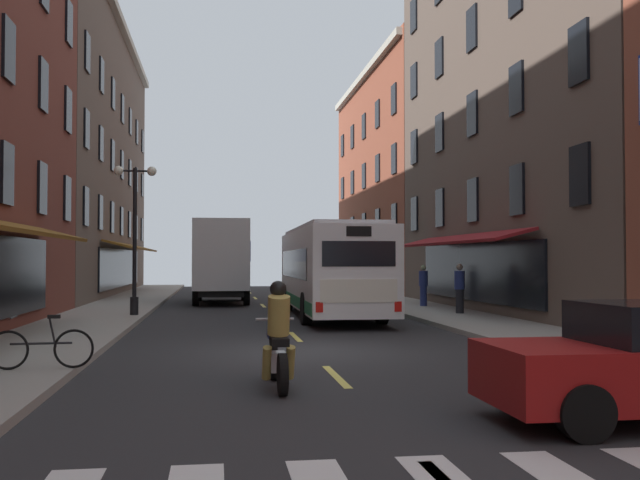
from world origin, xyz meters
TOP-DOWN VIEW (x-y plane):
  - ground_plane at (0.00, 0.00)m, footprint 34.80×80.00m
  - lane_centre_dashes at (0.00, -0.25)m, footprint 0.14×73.90m
  - sidewalk_left at (-5.90, 0.00)m, footprint 3.00×80.00m
  - sidewalk_right at (5.90, 0.00)m, footprint 3.00×80.00m
  - transit_bus at (1.93, 9.44)m, footprint 2.75×11.16m
  - box_truck at (-1.78, 17.95)m, footprint 2.54×6.88m
  - sedan_near at (-1.50, 26.09)m, footprint 1.96×4.83m
  - motorcycle_rider at (-1.07, -4.47)m, footprint 0.62×2.07m
  - bicycle_near at (-4.95, -2.90)m, footprint 1.71×0.48m
  - pedestrian_mid at (6.35, 8.60)m, footprint 0.36×0.36m
  - pedestrian_far at (6.27, 12.76)m, footprint 0.36×0.36m
  - street_lamp_twin at (-4.76, 9.41)m, footprint 1.42×0.32m

SIDE VIEW (x-z plane):
  - ground_plane at x=0.00m, z-range -0.10..0.00m
  - lane_centre_dashes at x=0.00m, z-range 0.00..0.01m
  - sidewalk_left at x=-5.90m, z-range 0.00..0.14m
  - sidewalk_right at x=5.90m, z-range 0.00..0.14m
  - bicycle_near at x=-4.95m, z-range 0.05..0.96m
  - sedan_near at x=-1.50m, z-range 0.01..1.36m
  - motorcycle_rider at x=-1.07m, z-range -0.12..1.54m
  - pedestrian_far at x=6.27m, z-range 0.16..1.81m
  - pedestrian_mid at x=6.35m, z-range 0.16..1.88m
  - transit_bus at x=1.93m, z-range 0.08..3.21m
  - box_truck at x=-1.78m, z-range 0.08..3.82m
  - street_lamp_twin at x=-4.76m, z-range 0.42..5.44m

